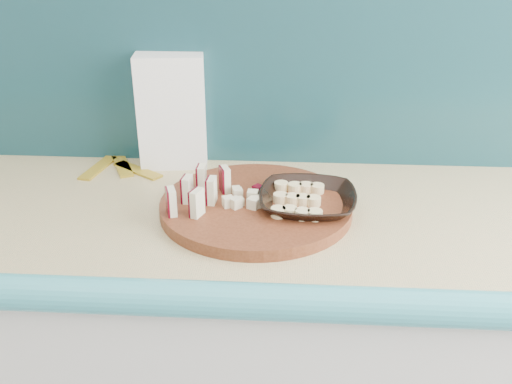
% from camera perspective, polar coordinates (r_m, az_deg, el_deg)
% --- Properties ---
extents(kitchen_counter, '(2.20, 0.63, 0.91)m').
position_cam_1_polar(kitchen_counter, '(1.44, -2.56, -18.27)').
color(kitchen_counter, silver).
rests_on(kitchen_counter, ground).
extents(backsplash, '(2.20, 0.02, 0.50)m').
position_cam_1_polar(backsplash, '(1.36, -1.85, 13.14)').
color(backsplash, teal).
rests_on(backsplash, kitchen_counter).
extents(cutting_board, '(0.42, 0.42, 0.02)m').
position_cam_1_polar(cutting_board, '(1.17, -0.00, -1.43)').
color(cutting_board, '#4C2110').
rests_on(cutting_board, kitchen_counter).
extents(apple_wedges, '(0.11, 0.15, 0.05)m').
position_cam_1_polar(apple_wedges, '(1.15, -5.72, 0.22)').
color(apple_wedges, beige).
rests_on(apple_wedges, cutting_board).
extents(apple_chunks, '(0.06, 0.07, 0.02)m').
position_cam_1_polar(apple_chunks, '(1.16, -1.20, -0.40)').
color(apple_chunks, beige).
rests_on(apple_chunks, cutting_board).
extents(banana_slices, '(0.11, 0.15, 0.02)m').
position_cam_1_polar(banana_slices, '(1.15, 4.16, -0.74)').
color(banana_slices, '#FEE29B').
rests_on(banana_slices, cutting_board).
extents(brown_bowl, '(0.21, 0.21, 0.05)m').
position_cam_1_polar(brown_bowl, '(1.16, 5.17, -1.11)').
color(brown_bowl, black).
rests_on(brown_bowl, kitchen_counter).
extents(flour_bag, '(0.17, 0.13, 0.27)m').
position_cam_1_polar(flour_bag, '(1.38, -8.37, 8.15)').
color(flour_bag, white).
rests_on(flour_bag, kitchen_counter).
extents(banana_peel, '(0.19, 0.16, 0.01)m').
position_cam_1_polar(banana_peel, '(1.41, -13.51, 2.37)').
color(banana_peel, gold).
rests_on(banana_peel, kitchen_counter).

